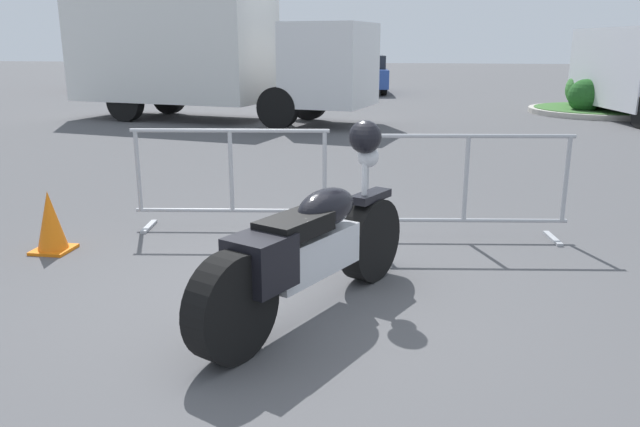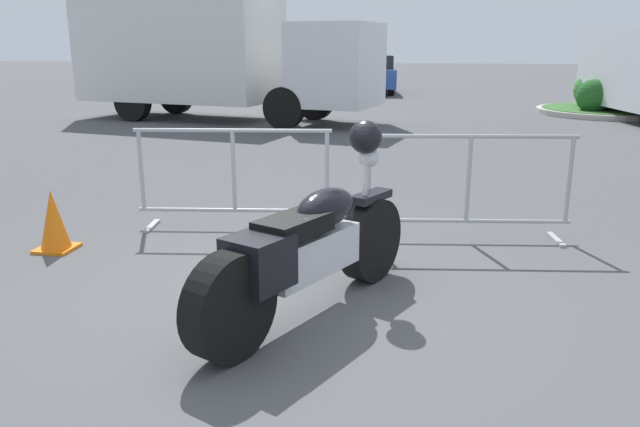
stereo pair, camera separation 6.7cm
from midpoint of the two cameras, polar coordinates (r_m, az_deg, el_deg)
ground_plane at (r=4.84m, az=-4.46°, el=-8.09°), size 120.00×120.00×0.00m
motorcycle at (r=4.47m, az=-1.26°, el=-3.05°), size 1.20×2.22×1.34m
crowd_barrier_near at (r=6.62m, az=-8.40°, el=3.22°), size 2.05×0.70×1.07m
crowd_barrier_far at (r=6.33m, az=12.87°, el=2.45°), size 2.05×0.70×1.07m
box_truck at (r=16.47m, az=-10.75°, el=14.06°), size 7.99×3.71×2.98m
parked_car_maroon at (r=28.96m, az=-17.82°, el=12.33°), size 2.41×4.71×1.53m
parked_car_white at (r=27.41m, az=-13.25°, el=12.48°), size 2.35×4.59×1.49m
parked_car_tan at (r=27.03m, az=-7.50°, el=12.66°), size 2.27×4.44×1.44m
parked_car_black at (r=26.08m, az=-2.00°, el=12.73°), size 2.33×4.56×1.48m
parked_car_blue at (r=25.56m, az=3.90°, el=12.63°), size 2.30×4.49×1.46m
pedestrian at (r=23.61m, az=-12.16°, el=12.55°), size 0.38×0.38×1.69m
planter_island at (r=19.51m, az=23.88°, el=9.40°), size 3.76×3.76×1.17m
traffic_cone at (r=6.42m, az=-23.70°, el=-0.73°), size 0.34×0.34×0.59m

